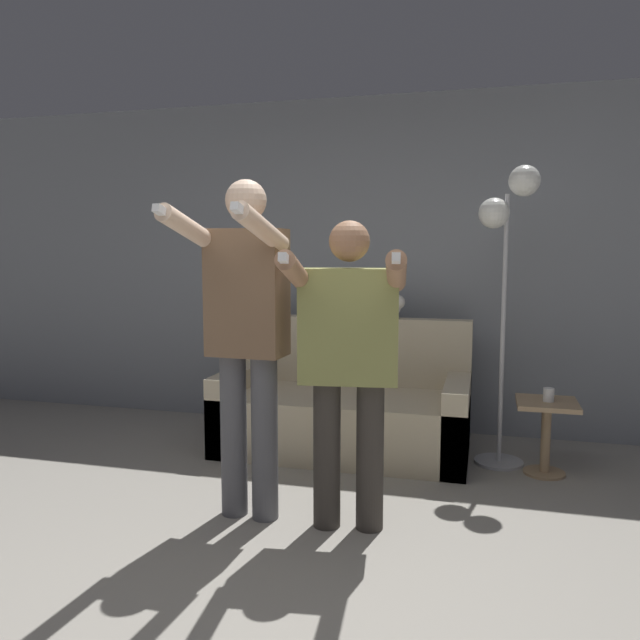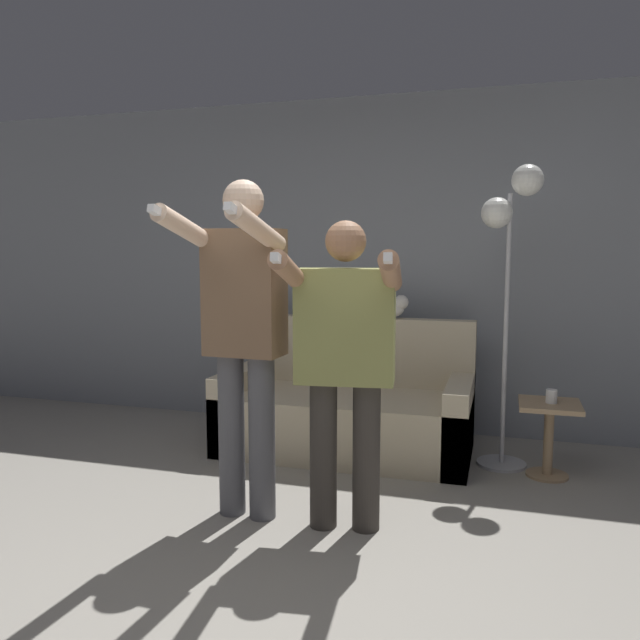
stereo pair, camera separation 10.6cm
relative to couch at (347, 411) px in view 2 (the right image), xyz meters
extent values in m
plane|color=gray|center=(0.13, -2.05, -0.28)|extent=(16.00, 16.00, 0.00)
cube|color=gray|center=(0.13, 0.65, 1.02)|extent=(10.00, 0.05, 2.60)
cube|color=beige|center=(0.00, -0.05, -0.07)|extent=(1.73, 0.86, 0.42)
cube|color=beige|center=(0.00, 0.31, 0.39)|extent=(1.73, 0.14, 0.50)
cube|color=beige|center=(-0.79, -0.05, 0.00)|extent=(0.16, 0.86, 0.56)
cube|color=beige|center=(0.79, -0.05, 0.00)|extent=(0.16, 0.86, 0.56)
cylinder|color=#56565B|center=(-0.34, -1.23, 0.15)|extent=(0.14, 0.14, 0.87)
cylinder|color=#56565B|center=(-0.16, -1.24, 0.15)|extent=(0.14, 0.14, 0.87)
cube|color=brown|center=(-0.25, -1.23, 0.92)|extent=(0.41, 0.24, 0.66)
sphere|color=beige|center=(-0.25, -1.23, 1.39)|extent=(0.21, 0.21, 0.21)
cylinder|color=beige|center=(-0.45, -1.46, 1.24)|extent=(0.12, 0.51, 0.23)
cube|color=white|center=(-0.46, -1.70, 1.31)|extent=(0.04, 0.13, 0.07)
cylinder|color=beige|center=(-0.07, -1.48, 1.24)|extent=(0.12, 0.51, 0.23)
cube|color=white|center=(-0.08, -1.72, 1.31)|extent=(0.04, 0.13, 0.07)
cylinder|color=#38332D|center=(0.18, -1.25, 0.10)|extent=(0.14, 0.14, 0.76)
cylinder|color=#38332D|center=(0.40, -1.22, 0.10)|extent=(0.14, 0.14, 0.76)
cube|color=#8C8E4C|center=(0.29, -1.23, 0.76)|extent=(0.51, 0.28, 0.57)
sphere|color=#9E7051|center=(0.29, -1.23, 1.18)|extent=(0.20, 0.20, 0.20)
cylinder|color=#9E7051|center=(0.09, -1.50, 1.04)|extent=(0.16, 0.51, 0.21)
cube|color=white|center=(0.13, -1.74, 1.10)|extent=(0.05, 0.13, 0.06)
cylinder|color=#9E7051|center=(0.56, -1.44, 1.04)|extent=(0.16, 0.51, 0.21)
cube|color=white|center=(0.59, -1.68, 1.10)|extent=(0.05, 0.13, 0.06)
ellipsoid|color=silver|center=(0.21, 0.31, 0.71)|extent=(0.28, 0.14, 0.14)
sphere|color=silver|center=(0.33, 0.31, 0.76)|extent=(0.11, 0.11, 0.11)
ellipsoid|color=silver|center=(0.06, 0.33, 0.66)|extent=(0.16, 0.04, 0.04)
cone|color=silver|center=(0.31, 0.29, 0.80)|extent=(0.03, 0.03, 0.03)
cone|color=silver|center=(0.31, 0.33, 0.80)|extent=(0.03, 0.03, 0.03)
cylinder|color=#B2B2B7|center=(1.06, -0.03, -0.27)|extent=(0.32, 0.32, 0.02)
cylinder|color=#B2B2B7|center=(1.06, -0.03, 0.61)|extent=(0.03, 0.03, 1.78)
sphere|color=white|center=(1.16, -0.03, 1.58)|extent=(0.20, 0.20, 0.20)
sphere|color=white|center=(0.98, -0.03, 1.38)|extent=(0.20, 0.20, 0.20)
cylinder|color=#A38460|center=(1.34, -0.16, -0.27)|extent=(0.26, 0.26, 0.02)
cylinder|color=#A38460|center=(1.34, -0.16, -0.06)|extent=(0.06, 0.06, 0.45)
cube|color=#A38460|center=(1.34, -0.16, 0.18)|extent=(0.37, 0.37, 0.03)
cylinder|color=white|center=(1.35, -0.17, 0.24)|extent=(0.07, 0.07, 0.09)
camera|label=1|loc=(0.94, -4.25, 1.15)|focal=35.00mm
camera|label=2|loc=(1.05, -4.22, 1.15)|focal=35.00mm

